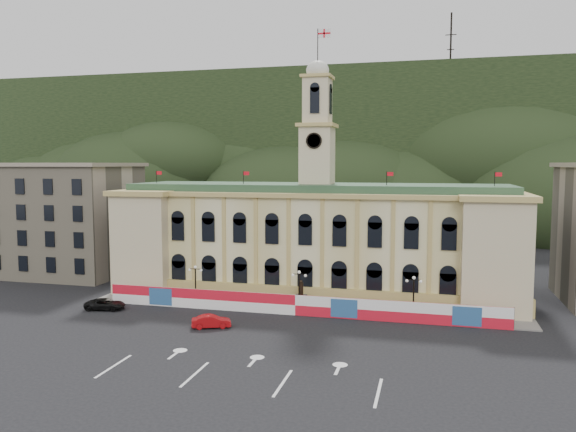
% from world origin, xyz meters
% --- Properties ---
extents(ground, '(260.00, 260.00, 0.00)m').
position_xyz_m(ground, '(0.00, 0.00, 0.00)').
color(ground, black).
rests_on(ground, ground).
extents(lane_markings, '(26.00, 10.00, 0.02)m').
position_xyz_m(lane_markings, '(0.00, -5.00, 0.00)').
color(lane_markings, white).
rests_on(lane_markings, ground).
extents(hill_ridge, '(230.00, 80.00, 64.00)m').
position_xyz_m(hill_ridge, '(0.03, 121.99, 19.48)').
color(hill_ridge, black).
rests_on(hill_ridge, ground).
extents(city_hall, '(56.20, 17.60, 37.10)m').
position_xyz_m(city_hall, '(0.00, 27.63, 7.85)').
color(city_hall, beige).
rests_on(city_hall, ground).
extents(side_building_left, '(21.00, 17.00, 18.60)m').
position_xyz_m(side_building_left, '(-43.00, 30.93, 9.33)').
color(side_building_left, tan).
rests_on(side_building_left, ground).
extents(hoarding_fence, '(50.00, 0.44, 2.50)m').
position_xyz_m(hoarding_fence, '(0.06, 15.07, 1.25)').
color(hoarding_fence, red).
rests_on(hoarding_fence, ground).
extents(pavement, '(56.00, 5.50, 0.16)m').
position_xyz_m(pavement, '(0.00, 17.75, 0.08)').
color(pavement, slate).
rests_on(pavement, ground).
extents(statue, '(1.40, 1.40, 3.72)m').
position_xyz_m(statue, '(0.00, 18.00, 1.19)').
color(statue, '#595651').
rests_on(statue, ground).
extents(lamp_left, '(1.96, 0.44, 5.15)m').
position_xyz_m(lamp_left, '(-14.00, 17.00, 3.07)').
color(lamp_left, black).
rests_on(lamp_left, ground).
extents(lamp_center, '(1.96, 0.44, 5.15)m').
position_xyz_m(lamp_center, '(0.00, 17.00, 3.07)').
color(lamp_center, black).
rests_on(lamp_center, ground).
extents(lamp_right, '(1.96, 0.44, 5.15)m').
position_xyz_m(lamp_right, '(14.00, 17.00, 3.07)').
color(lamp_right, black).
rests_on(lamp_right, ground).
extents(red_sedan, '(4.69, 5.51, 1.45)m').
position_xyz_m(red_sedan, '(-7.93, 7.49, 0.73)').
color(red_sedan, '#A20B0F').
rests_on(red_sedan, ground).
extents(black_suv, '(4.09, 5.84, 1.40)m').
position_xyz_m(black_suv, '(-23.97, 11.52, 0.70)').
color(black_suv, black).
rests_on(black_suv, ground).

